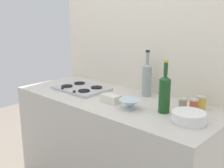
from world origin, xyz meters
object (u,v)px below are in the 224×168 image
(stovetop_hob, at_px, (82,88))
(wine_bottle_mid_left, at_px, (165,93))
(condiment_jar_front, at_px, (194,106))
(mixing_bowl, at_px, (130,104))
(butter_dish, at_px, (111,99))
(condiment_jar_spare, at_px, (183,103))
(wine_bottle_leftmost, at_px, (147,78))
(condiment_jar_rear, at_px, (201,103))
(plate_stack, at_px, (189,117))

(stovetop_hob, distance_m, wine_bottle_mid_left, 0.88)
(wine_bottle_mid_left, relative_size, condiment_jar_front, 3.74)
(stovetop_hob, bearing_deg, mixing_bowl, -9.05)
(butter_dish, distance_m, condiment_jar_spare, 0.54)
(stovetop_hob, xyz_separation_m, mixing_bowl, (0.65, -0.10, 0.03))
(stovetop_hob, relative_size, mixing_bowl, 2.89)
(condiment_jar_front, bearing_deg, condiment_jar_spare, 165.77)
(stovetop_hob, distance_m, wine_bottle_leftmost, 0.61)
(mixing_bowl, xyz_separation_m, butter_dish, (-0.21, 0.01, -0.01))
(wine_bottle_leftmost, relative_size, mixing_bowl, 2.39)
(condiment_jar_spare, bearing_deg, stovetop_hob, -170.27)
(stovetop_hob, height_order, condiment_jar_front, condiment_jar_front)
(condiment_jar_rear, bearing_deg, mixing_bowl, -137.82)
(stovetop_hob, height_order, mixing_bowl, mixing_bowl)
(wine_bottle_leftmost, distance_m, butter_dish, 0.37)
(butter_dish, bearing_deg, plate_stack, 3.25)
(stovetop_hob, xyz_separation_m, condiment_jar_spare, (0.93, 0.16, 0.03))
(mixing_bowl, xyz_separation_m, condiment_jar_front, (0.38, 0.24, 0.01))
(butter_dish, bearing_deg, wine_bottle_mid_left, 11.93)
(plate_stack, bearing_deg, stovetop_hob, 177.20)
(wine_bottle_leftmost, height_order, wine_bottle_mid_left, wine_bottle_leftmost)
(wine_bottle_mid_left, distance_m, condiment_jar_rear, 0.30)
(stovetop_hob, xyz_separation_m, wine_bottle_leftmost, (0.55, 0.25, 0.14))
(wine_bottle_mid_left, distance_m, mixing_bowl, 0.26)
(mixing_bowl, xyz_separation_m, condiment_jar_spare, (0.28, 0.26, -0.00))
(wine_bottle_mid_left, height_order, mixing_bowl, wine_bottle_mid_left)
(condiment_jar_rear, bearing_deg, condiment_jar_spare, -141.39)
(butter_dish, bearing_deg, stovetop_hob, 168.63)
(stovetop_hob, xyz_separation_m, butter_dish, (0.45, -0.09, 0.02))
(plate_stack, height_order, mixing_bowl, same)
(butter_dish, xyz_separation_m, condiment_jar_front, (0.58, 0.22, 0.02))
(plate_stack, xyz_separation_m, mixing_bowl, (-0.44, -0.05, 0.00))
(plate_stack, distance_m, butter_dish, 0.64)
(plate_stack, xyz_separation_m, wine_bottle_mid_left, (-0.22, 0.05, 0.11))
(wine_bottle_leftmost, bearing_deg, condiment_jar_spare, -12.67)
(plate_stack, height_order, wine_bottle_leftmost, wine_bottle_leftmost)
(wine_bottle_mid_left, bearing_deg, wine_bottle_leftmost, 143.01)
(plate_stack, height_order, condiment_jar_rear, condiment_jar_rear)
(stovetop_hob, bearing_deg, wine_bottle_leftmost, 24.19)
(wine_bottle_leftmost, xyz_separation_m, condiment_jar_front, (0.48, -0.11, -0.10))
(wine_bottle_mid_left, height_order, condiment_jar_rear, wine_bottle_mid_left)
(condiment_jar_spare, bearing_deg, condiment_jar_rear, 38.61)
(mixing_bowl, distance_m, butter_dish, 0.21)
(stovetop_hob, bearing_deg, condiment_jar_front, 7.49)
(plate_stack, relative_size, butter_dish, 1.47)
(wine_bottle_mid_left, height_order, butter_dish, wine_bottle_mid_left)
(stovetop_hob, height_order, condiment_jar_rear, condiment_jar_rear)
(butter_dish, xyz_separation_m, condiment_jar_spare, (0.48, 0.25, 0.01))
(stovetop_hob, relative_size, condiment_jar_spare, 6.11)
(butter_dish, bearing_deg, condiment_jar_front, 21.14)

